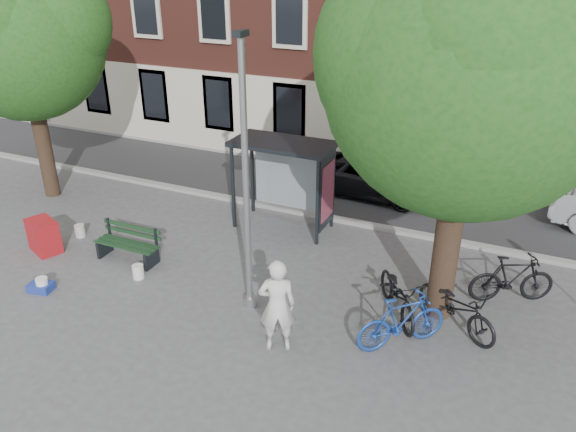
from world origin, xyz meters
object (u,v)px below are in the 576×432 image
(lamppost, at_px, (246,196))
(bike_a, at_px, (457,307))
(bus_shelter, at_px, (297,166))
(car_dark, at_px, (373,176))
(bench, at_px, (128,245))
(bike_c, at_px, (398,294))
(painter, at_px, (277,305))
(bike_d, at_px, (512,279))
(bike_b, at_px, (402,321))
(red_stand, at_px, (44,236))

(lamppost, distance_m, bike_a, 5.07)
(bus_shelter, bearing_deg, car_dark, 68.56)
(bench, relative_size, bike_c, 0.84)
(lamppost, distance_m, bus_shelter, 4.24)
(lamppost, distance_m, painter, 2.38)
(bike_d, bearing_deg, bike_c, 99.43)
(painter, height_order, bike_d, painter)
(bench, bearing_deg, car_dark, 55.98)
(bench, relative_size, bike_d, 0.90)
(bench, distance_m, bike_b, 7.42)
(painter, xyz_separation_m, bike_b, (2.29, 1.10, -0.43))
(painter, xyz_separation_m, bike_d, (4.21, 3.74, -0.44))
(painter, bearing_deg, bike_a, -172.16)
(lamppost, height_order, bus_shelter, lamppost)
(bus_shelter, relative_size, bike_d, 1.43)
(bike_c, relative_size, bike_d, 1.06)
(bench, height_order, bike_b, bike_b)
(lamppost, distance_m, red_stand, 6.70)
(painter, xyz_separation_m, car_dark, (-0.50, 8.51, -0.41))
(bike_a, bearing_deg, bike_b, 171.73)
(bike_a, distance_m, red_stand, 10.76)
(bike_a, xyz_separation_m, bike_b, (-0.93, -1.05, 0.05))
(bike_a, xyz_separation_m, red_stand, (-10.71, -1.05, -0.11))
(bike_a, bearing_deg, lamppost, 137.06)
(bus_shelter, relative_size, bike_c, 1.35)
(bench, xyz_separation_m, bike_a, (8.33, 0.49, 0.14))
(lamppost, relative_size, car_dark, 1.35)
(painter, bearing_deg, car_dark, -112.46)
(bike_b, relative_size, car_dark, 0.45)
(lamppost, distance_m, bench, 4.60)
(bench, xyz_separation_m, bike_b, (7.40, -0.56, 0.19))
(car_dark, relative_size, red_stand, 5.02)
(lamppost, xyz_separation_m, bike_c, (3.16, 1.03, -2.23))
(bike_a, distance_m, bike_b, 1.41)
(lamppost, bearing_deg, car_dark, 84.60)
(bench, xyz_separation_m, bike_d, (9.32, 2.09, 0.18))
(lamppost, relative_size, bike_c, 2.89)
(bike_d, distance_m, car_dark, 6.70)
(bench, xyz_separation_m, bike_c, (7.06, 0.45, 0.13))
(bench, bearing_deg, red_stand, -166.94)
(bike_c, distance_m, red_stand, 9.50)
(bike_d, xyz_separation_m, car_dark, (-4.71, 4.77, 0.03))
(car_dark, bearing_deg, bike_a, -146.61)
(bike_d, bearing_deg, red_stand, 76.09)
(bike_c, relative_size, red_stand, 2.35)
(red_stand, bearing_deg, car_dark, 46.71)
(red_stand, bearing_deg, bike_a, 5.60)
(bench, relative_size, red_stand, 1.98)
(red_stand, bearing_deg, bike_d, 12.75)
(lamppost, bearing_deg, painter, -41.70)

